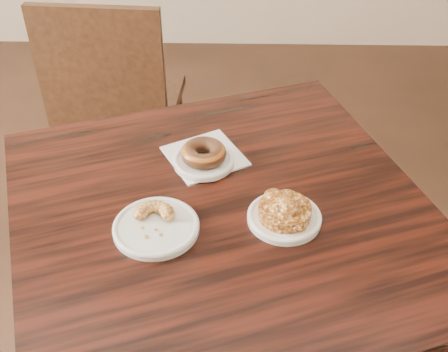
{
  "coord_description": "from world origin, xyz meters",
  "views": [
    {
      "loc": [
        0.25,
        -0.73,
        1.55
      ],
      "look_at": [
        0.23,
        0.2,
        0.8
      ],
      "focal_mm": 45.0,
      "sensor_mm": 36.0,
      "label": 1
    }
  ],
  "objects_px": {
    "apple_fritter": "(285,209)",
    "cruller_fragment": "(155,221)",
    "glazed_donut": "(203,153)",
    "cafe_table": "(223,318)",
    "chair_far": "(122,103)"
  },
  "relations": [
    {
      "from": "chair_far",
      "to": "apple_fritter",
      "type": "distance_m",
      "value": 1.12
    },
    {
      "from": "glazed_donut",
      "to": "apple_fritter",
      "type": "xyz_separation_m",
      "value": [
        0.18,
        -0.18,
        -0.0
      ]
    },
    {
      "from": "glazed_donut",
      "to": "cruller_fragment",
      "type": "relative_size",
      "value": 1.08
    },
    {
      "from": "chair_far",
      "to": "glazed_donut",
      "type": "distance_m",
      "value": 0.89
    },
    {
      "from": "apple_fritter",
      "to": "cruller_fragment",
      "type": "height_order",
      "value": "apple_fritter"
    },
    {
      "from": "cafe_table",
      "to": "glazed_donut",
      "type": "relative_size",
      "value": 8.28
    },
    {
      "from": "apple_fritter",
      "to": "cruller_fragment",
      "type": "bearing_deg",
      "value": -172.39
    },
    {
      "from": "cafe_table",
      "to": "apple_fritter",
      "type": "xyz_separation_m",
      "value": [
        0.13,
        -0.03,
        0.4
      ]
    },
    {
      "from": "glazed_donut",
      "to": "apple_fritter",
      "type": "bearing_deg",
      "value": -46.11
    },
    {
      "from": "chair_far",
      "to": "glazed_donut",
      "type": "xyz_separation_m",
      "value": [
        0.35,
        -0.75,
        0.33
      ]
    },
    {
      "from": "cafe_table",
      "to": "cruller_fragment",
      "type": "xyz_separation_m",
      "value": [
        -0.13,
        -0.07,
        0.4
      ]
    },
    {
      "from": "cafe_table",
      "to": "chair_far",
      "type": "xyz_separation_m",
      "value": [
        -0.4,
        0.9,
        0.08
      ]
    },
    {
      "from": "cruller_fragment",
      "to": "apple_fritter",
      "type": "bearing_deg",
      "value": 7.61
    },
    {
      "from": "chair_far",
      "to": "cruller_fragment",
      "type": "relative_size",
      "value": 9.32
    },
    {
      "from": "apple_fritter",
      "to": "cafe_table",
      "type": "bearing_deg",
      "value": 165.78
    }
  ]
}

